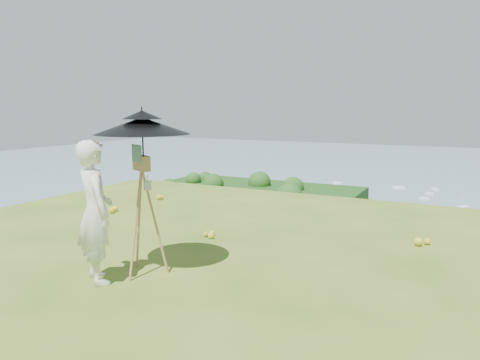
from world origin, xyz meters
The scene contains 12 objects.
ground centered at (0.00, 0.00, 0.00)m, with size 14.00×14.00×0.00m, color #3E621C.
shoreline_tier centered at (0.00, 75.00, -36.00)m, with size 170.00×28.00×8.00m, color slate.
bay_water centered at (0.00, 240.00, -34.00)m, with size 700.00×700.00×0.00m, color slate.
peninsula centered at (-75.00, 155.00, -29.00)m, with size 90.00×60.00×12.00m, color #163A0F, non-canonical shape.
slope_trees centered at (0.00, 35.00, -15.00)m, with size 110.00×50.00×6.00m, color #1F4514, non-canonical shape.
harbor_town centered at (0.00, 75.00, -29.50)m, with size 110.00×22.00×5.00m, color silver, non-canonical shape.
moored_boats centered at (-12.50, 161.00, -33.65)m, with size 140.00×140.00×0.70m, color white, non-canonical shape.
wildflowers centered at (0.00, 0.25, 0.06)m, with size 10.00×10.50×0.12m, color yellow, non-canonical shape.
painter centered at (-1.87, -0.04, 0.91)m, with size 0.66×0.43×1.82m, color silver.
field_easel centered at (-1.51, 0.46, 0.87)m, with size 0.66×0.66×1.74m, color #AE8449, non-canonical shape.
sun_umbrella centered at (-1.50, 0.48, 1.82)m, with size 1.24×1.24×0.79m, color black, non-canonical shape.
painter_cap centered at (-1.87, -0.04, 1.76)m, with size 0.19×0.22×0.10m, color #C96E73, non-canonical shape.
Camera 1 is at (2.37, -4.32, 2.22)m, focal length 35.00 mm.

